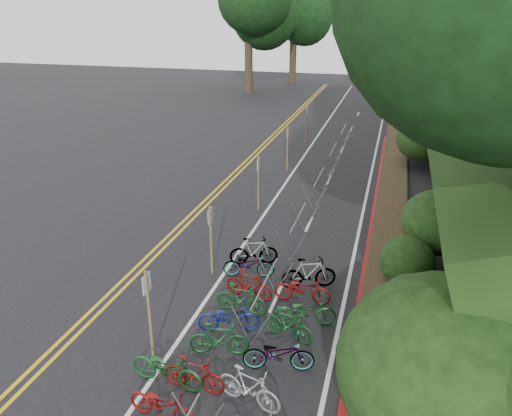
{
  "coord_description": "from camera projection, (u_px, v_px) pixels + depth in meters",
  "views": [
    {
      "loc": [
        6.15,
        -9.16,
        8.61
      ],
      "look_at": [
        1.31,
        8.09,
        1.3
      ],
      "focal_mm": 35.0,
      "sensor_mm": 36.0,
      "label": 1
    }
  ],
  "objects": [
    {
      "name": "red_curb",
      "position": [
        375.0,
        212.0,
        22.21
      ],
      "size": [
        0.25,
        28.0,
        0.1
      ],
      "primitive_type": "cube",
      "color": "maroon",
      "rests_on": "ground"
    },
    {
      "name": "signposts_rest",
      "position": [
        274.0,
        161.0,
        24.74
      ],
      "size": [
        0.08,
        18.4,
        2.5
      ],
      "color": "brown",
      "rests_on": "ground"
    },
    {
      "name": "road_markings",
      "position": [
        254.0,
        217.0,
        21.79
      ],
      "size": [
        7.47,
        80.0,
        0.01
      ],
      "color": "gold",
      "rests_on": "ground"
    },
    {
      "name": "bike_racks_rest",
      "position": [
        319.0,
        183.0,
        23.47
      ],
      "size": [
        1.14,
        23.0,
        1.17
      ],
      "color": "gray",
      "rests_on": "ground"
    },
    {
      "name": "signpost_near",
      "position": [
        149.0,
        309.0,
        12.67
      ],
      "size": [
        0.08,
        0.4,
        2.54
      ],
      "color": "brown",
      "rests_on": "ground"
    },
    {
      "name": "bike_front",
      "position": [
        167.0,
        368.0,
        12.0
      ],
      "size": [
        0.88,
        2.0,
        1.02
      ],
      "primitive_type": "imported",
      "rotation": [
        0.0,
        0.0,
        1.46
      ],
      "color": "#144C1E",
      "rests_on": "ground"
    },
    {
      "name": "ground",
      "position": [
        124.0,
        362.0,
        12.95
      ],
      "size": [
        120.0,
        120.0,
        0.0
      ],
      "primitive_type": "plane",
      "color": "black",
      "rests_on": "ground"
    },
    {
      "name": "bike_valet",
      "position": [
        252.0,
        327.0,
        13.57
      ],
      "size": [
        3.46,
        10.84,
        1.08
      ],
      "color": "slate",
      "rests_on": "ground"
    }
  ]
}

